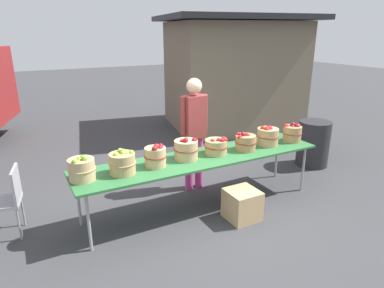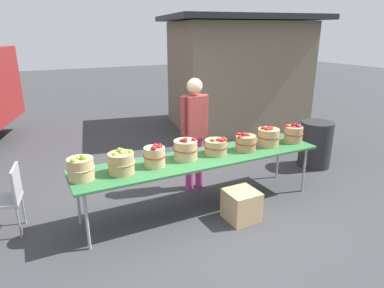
{
  "view_description": "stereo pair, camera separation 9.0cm",
  "coord_description": "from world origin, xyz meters",
  "px_view_note": "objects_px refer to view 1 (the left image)",
  "views": [
    {
      "loc": [
        -2.18,
        -3.75,
        2.39
      ],
      "look_at": [
        0.0,
        0.3,
        0.85
      ],
      "focal_mm": 31.74,
      "sensor_mm": 36.0,
      "label": 1
    },
    {
      "loc": [
        -2.1,
        -3.8,
        2.39
      ],
      "look_at": [
        0.0,
        0.3,
        0.85
      ],
      "focal_mm": 31.74,
      "sensor_mm": 36.0,
      "label": 2
    }
  ],
  "objects_px": {
    "apple_basket_red_1": "(186,149)",
    "folding_chair": "(8,197)",
    "apple_basket_red_2": "(217,146)",
    "apple_basket_green_0": "(82,169)",
    "vendor_adult": "(194,126)",
    "trash_barrel": "(313,143)",
    "apple_basket_red_0": "(156,156)",
    "apple_basket_red_4": "(268,136)",
    "apple_basket_red_5": "(292,133)",
    "apple_basket_green_1": "(122,163)",
    "apple_basket_red_3": "(245,142)",
    "produce_crate": "(242,205)",
    "market_table": "(202,159)"
  },
  "relations": [
    {
      "from": "apple_basket_red_1",
      "to": "folding_chair",
      "type": "relative_size",
      "value": 0.39
    },
    {
      "from": "apple_basket_red_2",
      "to": "apple_basket_green_0",
      "type": "bearing_deg",
      "value": -179.59
    },
    {
      "from": "vendor_adult",
      "to": "trash_barrel",
      "type": "bearing_deg",
      "value": 174.63
    },
    {
      "from": "apple_basket_green_0",
      "to": "apple_basket_red_0",
      "type": "bearing_deg",
      "value": -1.1
    },
    {
      "from": "apple_basket_red_2",
      "to": "apple_basket_red_1",
      "type": "bearing_deg",
      "value": 177.63
    },
    {
      "from": "apple_basket_green_0",
      "to": "apple_basket_red_1",
      "type": "bearing_deg",
      "value": 1.35
    },
    {
      "from": "apple_basket_red_1",
      "to": "apple_basket_red_0",
      "type": "bearing_deg",
      "value": -173.83
    },
    {
      "from": "apple_basket_red_4",
      "to": "apple_basket_red_0",
      "type": "bearing_deg",
      "value": 179.85
    },
    {
      "from": "trash_barrel",
      "to": "apple_basket_red_5",
      "type": "bearing_deg",
      "value": -156.02
    },
    {
      "from": "apple_basket_red_1",
      "to": "folding_chair",
      "type": "height_order",
      "value": "apple_basket_red_1"
    },
    {
      "from": "vendor_adult",
      "to": "trash_barrel",
      "type": "relative_size",
      "value": 2.09
    },
    {
      "from": "folding_chair",
      "to": "apple_basket_red_1",
      "type": "bearing_deg",
      "value": 88.47
    },
    {
      "from": "apple_basket_red_2",
      "to": "folding_chair",
      "type": "xyz_separation_m",
      "value": [
        -2.64,
        0.47,
        -0.36
      ]
    },
    {
      "from": "apple_basket_red_1",
      "to": "folding_chair",
      "type": "bearing_deg",
      "value": 168.35
    },
    {
      "from": "apple_basket_green_1",
      "to": "folding_chair",
      "type": "bearing_deg",
      "value": 157.82
    },
    {
      "from": "apple_basket_red_4",
      "to": "vendor_adult",
      "type": "height_order",
      "value": "vendor_adult"
    },
    {
      "from": "apple_basket_red_5",
      "to": "folding_chair",
      "type": "distance_m",
      "value": 4.04
    },
    {
      "from": "apple_basket_green_1",
      "to": "vendor_adult",
      "type": "xyz_separation_m",
      "value": [
        1.31,
        0.61,
        0.14
      ]
    },
    {
      "from": "apple_basket_green_0",
      "to": "apple_basket_red_5",
      "type": "xyz_separation_m",
      "value": [
        3.18,
        -0.05,
        -0.0
      ]
    },
    {
      "from": "apple_basket_red_3",
      "to": "apple_basket_red_5",
      "type": "distance_m",
      "value": 0.9
    },
    {
      "from": "apple_basket_green_0",
      "to": "apple_basket_green_1",
      "type": "relative_size",
      "value": 0.96
    },
    {
      "from": "apple_basket_green_1",
      "to": "apple_basket_red_0",
      "type": "height_order",
      "value": "same"
    },
    {
      "from": "vendor_adult",
      "to": "produce_crate",
      "type": "relative_size",
      "value": 4.29
    },
    {
      "from": "market_table",
      "to": "apple_basket_green_1",
      "type": "bearing_deg",
      "value": -178.59
    },
    {
      "from": "vendor_adult",
      "to": "apple_basket_red_0",
      "type": "bearing_deg",
      "value": 32.76
    },
    {
      "from": "market_table",
      "to": "apple_basket_red_3",
      "type": "bearing_deg",
      "value": -2.91
    },
    {
      "from": "market_table",
      "to": "trash_barrel",
      "type": "distance_m",
      "value": 2.64
    },
    {
      "from": "apple_basket_green_0",
      "to": "market_table",
      "type": "bearing_deg",
      "value": -0.41
    },
    {
      "from": "market_table",
      "to": "apple_basket_green_0",
      "type": "relative_size",
      "value": 10.96
    },
    {
      "from": "trash_barrel",
      "to": "apple_basket_red_4",
      "type": "bearing_deg",
      "value": -164.21
    },
    {
      "from": "market_table",
      "to": "apple_basket_red_0",
      "type": "height_order",
      "value": "apple_basket_red_0"
    },
    {
      "from": "apple_basket_red_2",
      "to": "apple_basket_red_3",
      "type": "xyz_separation_m",
      "value": [
        0.45,
        -0.06,
        0.01
      ]
    },
    {
      "from": "folding_chair",
      "to": "apple_basket_green_1",
      "type": "bearing_deg",
      "value": 77.94
    },
    {
      "from": "apple_basket_red_1",
      "to": "folding_chair",
      "type": "distance_m",
      "value": 2.25
    },
    {
      "from": "market_table",
      "to": "apple_basket_red_4",
      "type": "bearing_deg",
      "value": -0.55
    },
    {
      "from": "apple_basket_red_3",
      "to": "trash_barrel",
      "type": "height_order",
      "value": "apple_basket_red_3"
    },
    {
      "from": "apple_basket_red_2",
      "to": "trash_barrel",
      "type": "relative_size",
      "value": 0.4
    },
    {
      "from": "apple_basket_red_1",
      "to": "apple_basket_red_5",
      "type": "relative_size",
      "value": 1.12
    },
    {
      "from": "trash_barrel",
      "to": "produce_crate",
      "type": "xyz_separation_m",
      "value": [
        -2.29,
        -0.95,
        -0.21
      ]
    },
    {
      "from": "market_table",
      "to": "trash_barrel",
      "type": "bearing_deg",
      "value": 8.88
    },
    {
      "from": "market_table",
      "to": "apple_basket_red_5",
      "type": "height_order",
      "value": "apple_basket_red_5"
    },
    {
      "from": "apple_basket_green_1",
      "to": "apple_basket_red_4",
      "type": "bearing_deg",
      "value": 0.43
    },
    {
      "from": "apple_basket_green_0",
      "to": "apple_basket_red_4",
      "type": "xyz_separation_m",
      "value": [
        2.72,
        -0.02,
        0.0
      ]
    },
    {
      "from": "apple_basket_green_1",
      "to": "market_table",
      "type": "bearing_deg",
      "value": 1.41
    },
    {
      "from": "apple_basket_green_0",
      "to": "trash_barrel",
      "type": "relative_size",
      "value": 0.38
    },
    {
      "from": "trash_barrel",
      "to": "apple_basket_red_0",
      "type": "bearing_deg",
      "value": -172.85
    },
    {
      "from": "apple_basket_red_3",
      "to": "apple_basket_red_5",
      "type": "bearing_deg",
      "value": -0.48
    },
    {
      "from": "apple_basket_red_4",
      "to": "produce_crate",
      "type": "bearing_deg",
      "value": -147.09
    },
    {
      "from": "apple_basket_red_1",
      "to": "produce_crate",
      "type": "xyz_separation_m",
      "value": [
        0.53,
        -0.59,
        -0.68
      ]
    },
    {
      "from": "market_table",
      "to": "apple_basket_red_2",
      "type": "bearing_deg",
      "value": 5.78
    }
  ]
}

